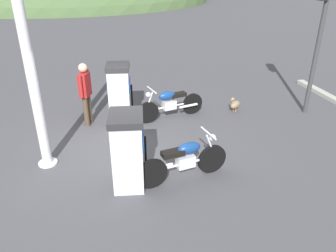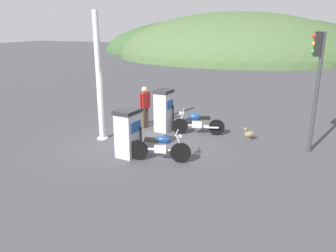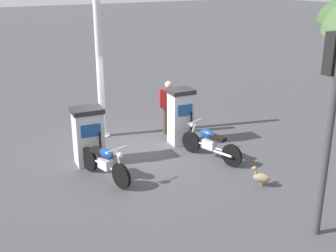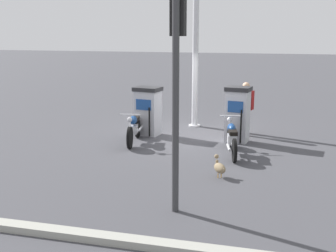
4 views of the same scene
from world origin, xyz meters
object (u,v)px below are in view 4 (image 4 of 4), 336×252
at_px(fuel_pump_near, 148,111).
at_px(canopy_support_pole, 195,63).
at_px(motorcycle_far_pump, 231,138).
at_px(attendant_person, 245,105).
at_px(roadside_traffic_light, 177,65).
at_px(wandering_duck, 220,167).
at_px(motorcycle_near_pump, 134,128).
at_px(fuel_pump_far, 238,114).

relative_size(fuel_pump_near, canopy_support_pole, 0.34).
distance_m(motorcycle_far_pump, canopy_support_pole, 3.89).
bearing_deg(fuel_pump_near, attendant_person, 106.52).
relative_size(motorcycle_far_pump, roadside_traffic_light, 0.51).
bearing_deg(wandering_duck, motorcycle_far_pump, -177.59).
height_order(attendant_person, roadside_traffic_light, roadside_traffic_light).
bearing_deg(canopy_support_pole, motorcycle_far_pump, 30.71).
relative_size(motorcycle_near_pump, roadside_traffic_light, 0.50).
bearing_deg(motorcycle_near_pump, wandering_duck, 53.62).
bearing_deg(roadside_traffic_light, attendant_person, 176.74).
bearing_deg(roadside_traffic_light, canopy_support_pole, -167.81).
distance_m(attendant_person, roadside_traffic_light, 6.23).
bearing_deg(canopy_support_pole, motorcycle_near_pump, -21.34).
bearing_deg(wandering_duck, fuel_pump_far, -177.37).
bearing_deg(roadside_traffic_light, motorcycle_far_pump, 175.31).
distance_m(fuel_pump_near, wandering_duck, 4.41).
xyz_separation_m(motorcycle_far_pump, canopy_support_pole, (-3.01, -1.79, 1.69)).
bearing_deg(fuel_pump_far, canopy_support_pole, -134.20).
bearing_deg(motorcycle_near_pump, roadside_traffic_light, 32.03).
xyz_separation_m(fuel_pump_far, motorcycle_near_pump, (1.08, -2.80, -0.37)).
xyz_separation_m(motorcycle_far_pump, wandering_duck, (1.91, 0.08, -0.21)).
relative_size(motorcycle_near_pump, motorcycle_far_pump, 0.99).
bearing_deg(canopy_support_pole, roadside_traffic_light, 12.19).
xyz_separation_m(roadside_traffic_light, canopy_support_pole, (-6.83, -1.48, -0.43)).
bearing_deg(canopy_support_pole, wandering_duck, 20.80).
relative_size(fuel_pump_near, attendant_person, 0.90).
xyz_separation_m(fuel_pump_near, fuel_pump_far, (-0.00, 2.78, 0.06)).
xyz_separation_m(fuel_pump_near, canopy_support_pole, (-1.67, 1.06, 1.37)).
xyz_separation_m(motorcycle_near_pump, wandering_duck, (2.17, 2.95, -0.21)).
bearing_deg(motorcycle_far_pump, attendant_person, 179.26).
relative_size(fuel_pump_far, wandering_duck, 3.31).
height_order(motorcycle_near_pump, roadside_traffic_light, roadside_traffic_light).
relative_size(fuel_pump_far, attendant_person, 0.97).
distance_m(attendant_person, canopy_support_pole, 2.32).
bearing_deg(fuel_pump_near, wandering_duck, 42.01).
distance_m(fuel_pump_near, canopy_support_pole, 2.41).
xyz_separation_m(wandering_duck, roadside_traffic_light, (1.91, -0.39, 2.33)).
bearing_deg(fuel_pump_near, fuel_pump_far, 90.00).
relative_size(fuel_pump_far, motorcycle_far_pump, 0.85).
xyz_separation_m(attendant_person, canopy_support_pole, (-0.82, -1.82, 1.18)).
relative_size(attendant_person, wandering_duck, 3.39).
distance_m(motorcycle_far_pump, wandering_duck, 1.92).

